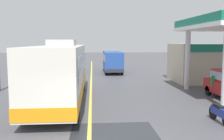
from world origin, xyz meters
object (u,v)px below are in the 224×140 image
pedestrian_near_pump (215,83)px  minibus_opposing_lane (112,60)px  coach_bus_main (61,73)px  pedestrian_by_shop (217,83)px  motorcycle_parked_forecourt (220,113)px

pedestrian_near_pump → minibus_opposing_lane: bearing=111.7°
coach_bus_main → minibus_opposing_lane: coach_bus_main is taller
minibus_opposing_lane → pedestrian_by_shop: minibus_opposing_lane is taller
pedestrian_near_pump → pedestrian_by_shop: 0.16m
coach_bus_main → pedestrian_by_shop: 9.86m
coach_bus_main → pedestrian_near_pump: bearing=1.6°
coach_bus_main → pedestrian_by_shop: coach_bus_main is taller
minibus_opposing_lane → coach_bus_main: bearing=-106.6°
coach_bus_main → motorcycle_parked_forecourt: coach_bus_main is taller
motorcycle_parked_forecourt → minibus_opposing_lane: bearing=99.8°
pedestrian_by_shop → coach_bus_main: bearing=-178.6°
pedestrian_by_shop → minibus_opposing_lane: bearing=112.2°
coach_bus_main → pedestrian_by_shop: size_ratio=6.65×
motorcycle_parked_forecourt → pedestrian_by_shop: 5.46m
motorcycle_parked_forecourt → pedestrian_near_pump: 5.41m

